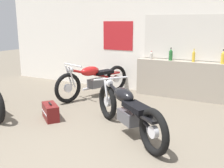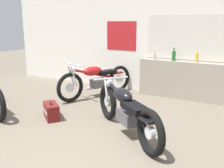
{
  "view_description": "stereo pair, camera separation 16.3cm",
  "coord_description": "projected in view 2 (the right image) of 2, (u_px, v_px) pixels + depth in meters",
  "views": [
    {
      "loc": [
        1.73,
        -2.5,
        1.75
      ],
      "look_at": [
        -0.34,
        1.43,
        0.7
      ],
      "focal_mm": 42.0,
      "sensor_mm": 36.0,
      "label": 1
    },
    {
      "loc": [
        1.87,
        -2.42,
        1.75
      ],
      "look_at": [
        -0.34,
        1.43,
        0.7
      ],
      "focal_mm": 42.0,
      "sensor_mm": 36.0,
      "label": 2
    }
  ],
  "objects": [
    {
      "name": "ground_plane",
      "position": [
        80.0,
        162.0,
        3.36
      ],
      "size": [
        24.0,
        24.0,
        0.0
      ],
      "primitive_type": "plane",
      "color": "#706656"
    },
    {
      "name": "bottle_leftmost",
      "position": [
        154.0,
        56.0,
        6.33
      ],
      "size": [
        0.07,
        0.07,
        0.19
      ],
      "color": "#B7B2A8",
      "rests_on": "sill_counter"
    },
    {
      "name": "motorcycle_red",
      "position": [
        97.0,
        80.0,
        6.26
      ],
      "size": [
        0.91,
        2.05,
        0.85
      ],
      "color": "black",
      "rests_on": "ground_plane"
    },
    {
      "name": "bottle_left_center",
      "position": [
        174.0,
        55.0,
        6.05
      ],
      "size": [
        0.09,
        0.09,
        0.3
      ],
      "color": "#23662D",
      "rests_on": "sill_counter"
    },
    {
      "name": "motorcycle_black",
      "position": [
        126.0,
        110.0,
        4.13
      ],
      "size": [
        1.78,
        1.38,
        0.81
      ],
      "color": "black",
      "rests_on": "ground_plane"
    },
    {
      "name": "bottle_center",
      "position": [
        197.0,
        56.0,
        5.81
      ],
      "size": [
        0.07,
        0.07,
        0.29
      ],
      "color": "gold",
      "rests_on": "sill_counter"
    },
    {
      "name": "wall_back",
      "position": [
        174.0,
        37.0,
        6.18
      ],
      "size": [
        10.0,
        0.07,
        2.8
      ],
      "color": "silver",
      "rests_on": "ground_plane"
    },
    {
      "name": "sill_counter",
      "position": [
        185.0,
        80.0,
        6.07
      ],
      "size": [
        2.18,
        0.28,
        0.88
      ],
      "color": "gray",
      "rests_on": "ground_plane"
    },
    {
      "name": "hard_case_darkred",
      "position": [
        51.0,
        111.0,
        4.86
      ],
      "size": [
        0.52,
        0.47,
        0.31
      ],
      "color": "maroon",
      "rests_on": "ground_plane"
    }
  ]
}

